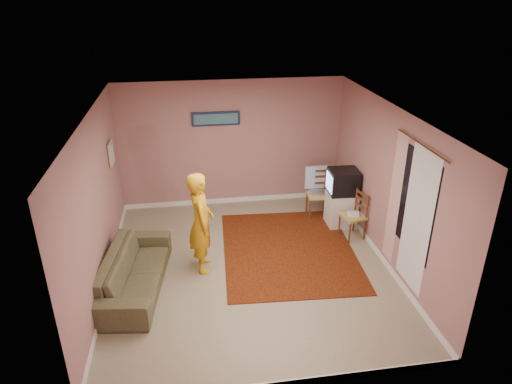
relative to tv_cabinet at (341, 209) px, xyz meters
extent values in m
plane|color=tan|center=(-1.95, -1.20, -0.33)|extent=(5.00, 5.00, 0.00)
cube|color=#9D7167|center=(-1.95, 1.30, 0.97)|extent=(4.50, 0.02, 2.60)
cube|color=#9D7167|center=(-1.95, -3.70, 0.97)|extent=(4.50, 0.02, 2.60)
cube|color=#9D7167|center=(-4.20, -1.20, 0.97)|extent=(0.02, 5.00, 2.60)
cube|color=#9D7167|center=(0.30, -1.20, 0.97)|extent=(0.02, 5.00, 2.60)
cube|color=silver|center=(-1.95, -1.20, 2.27)|extent=(4.50, 5.00, 0.02)
cube|color=white|center=(-1.95, 1.29, -0.28)|extent=(4.50, 0.02, 0.10)
cube|color=white|center=(-1.95, -3.69, -0.28)|extent=(4.50, 0.02, 0.10)
cube|color=white|center=(-4.19, -1.20, -0.28)|extent=(0.02, 5.00, 0.10)
cube|color=white|center=(0.29, -1.20, -0.28)|extent=(0.02, 5.00, 0.10)
cube|color=black|center=(0.29, -2.10, 1.12)|extent=(0.01, 1.10, 1.50)
cube|color=white|center=(0.28, -2.25, 0.92)|extent=(0.01, 0.75, 2.10)
cube|color=silver|center=(0.26, -1.55, 0.92)|extent=(0.01, 0.35, 2.10)
cylinder|color=brown|center=(0.25, -2.10, 1.99)|extent=(0.02, 1.40, 0.02)
cube|color=#151C3B|center=(-2.25, 1.27, 1.52)|extent=(0.95, 0.03, 0.28)
cube|color=#2C557B|center=(-2.25, 1.25, 1.52)|extent=(0.86, 0.01, 0.20)
cube|color=#C0B384|center=(-4.17, 0.40, 1.22)|extent=(0.03, 0.38, 0.42)
cube|color=#ACBABC|center=(-4.15, 0.40, 1.22)|extent=(0.01, 0.30, 0.34)
cube|color=black|center=(-1.20, -0.79, -0.33)|extent=(2.41, 2.93, 0.01)
cube|color=silver|center=(0.00, 0.00, 0.00)|extent=(0.52, 0.48, 0.67)
cube|color=black|center=(0.00, 0.00, 0.56)|extent=(0.54, 0.50, 0.46)
cube|color=#8CB2F2|center=(-0.27, 0.01, 0.56)|extent=(0.03, 0.38, 0.33)
cube|color=tan|center=(-0.34, 0.43, 0.12)|extent=(0.44, 0.42, 0.05)
cube|color=brown|center=(-0.34, 0.43, 0.36)|extent=(0.42, 0.06, 0.48)
cube|color=#A2A1A6|center=(-0.34, 0.43, 0.17)|extent=(0.37, 0.32, 0.05)
cube|color=#7F9FCF|center=(-0.34, 0.62, 0.42)|extent=(0.44, 0.06, 0.47)
cube|color=tan|center=(0.05, -0.51, 0.09)|extent=(0.46, 0.48, 0.05)
cube|color=brown|center=(0.05, -0.51, 0.32)|extent=(0.14, 0.39, 0.45)
cube|color=white|center=(0.05, -0.51, 0.14)|extent=(0.24, 0.21, 0.04)
imported|color=brown|center=(-3.75, -1.48, -0.03)|extent=(1.07, 2.16, 0.60)
imported|color=gold|center=(-2.70, -1.09, 0.51)|extent=(0.44, 0.63, 1.68)
camera|label=1|loc=(-2.81, -7.46, 3.94)|focal=32.00mm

